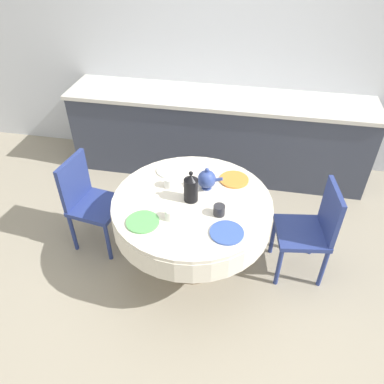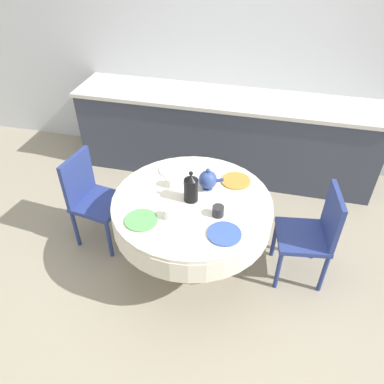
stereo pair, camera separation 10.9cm
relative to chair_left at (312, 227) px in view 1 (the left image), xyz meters
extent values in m
plane|color=#9E937F|center=(-0.94, -0.14, -0.48)|extent=(12.00, 12.00, 0.00)
cube|color=silver|center=(-0.94, 1.70, 0.82)|extent=(7.00, 0.05, 2.60)
cube|color=#383D4C|center=(-0.94, 1.36, -0.05)|extent=(3.20, 0.60, 0.87)
cube|color=beige|center=(-0.94, 1.36, 0.41)|extent=(3.24, 0.64, 0.04)
cylinder|color=brown|center=(-0.94, -0.14, -0.46)|extent=(0.44, 0.44, 0.04)
cylinder|color=brown|center=(-0.94, -0.14, -0.20)|extent=(0.11, 0.11, 0.48)
cylinder|color=silver|center=(-0.94, -0.14, 0.13)|extent=(1.23, 1.23, 0.18)
cylinder|color=silver|center=(-0.94, -0.14, 0.23)|extent=(1.22, 1.22, 0.03)
cube|color=navy|center=(-0.07, -0.01, -0.06)|extent=(0.46, 0.46, 0.04)
cube|color=navy|center=(0.11, 0.02, 0.17)|extent=(0.09, 0.38, 0.42)
cylinder|color=navy|center=(-0.22, -0.21, -0.28)|extent=(0.04, 0.04, 0.40)
cylinder|color=navy|center=(-0.27, 0.14, -0.28)|extent=(0.04, 0.04, 0.40)
cylinder|color=navy|center=(0.13, -0.16, -0.28)|extent=(0.04, 0.04, 0.40)
cylinder|color=navy|center=(0.08, 0.19, -0.28)|extent=(0.04, 0.04, 0.40)
cube|color=navy|center=(-1.82, -0.01, -0.06)|extent=(0.46, 0.46, 0.04)
cube|color=navy|center=(-2.00, 0.02, 0.17)|extent=(0.09, 0.38, 0.42)
cylinder|color=navy|center=(-1.61, 0.14, -0.28)|extent=(0.04, 0.04, 0.40)
cylinder|color=navy|center=(-1.67, -0.21, -0.28)|extent=(0.04, 0.04, 0.40)
cylinder|color=navy|center=(-1.96, 0.19, -0.28)|extent=(0.04, 0.04, 0.40)
cylinder|color=navy|center=(-2.02, -0.16, -0.28)|extent=(0.04, 0.04, 0.40)
cylinder|color=#5BA85B|center=(-1.24, -0.45, 0.26)|extent=(0.24, 0.24, 0.01)
cylinder|color=white|center=(-1.06, -0.37, 0.29)|extent=(0.08, 0.08, 0.08)
cylinder|color=#3856AD|center=(-0.64, -0.45, 0.26)|extent=(0.24, 0.24, 0.01)
cylinder|color=#28282D|center=(-0.72, -0.26, 0.29)|extent=(0.08, 0.08, 0.08)
cylinder|color=white|center=(-1.19, 0.20, 0.26)|extent=(0.24, 0.24, 0.01)
cylinder|color=white|center=(-1.15, 0.00, 0.29)|extent=(0.08, 0.08, 0.08)
cylinder|color=orange|center=(-0.66, 0.17, 0.26)|extent=(0.24, 0.24, 0.01)
cylinder|color=#28282D|center=(-0.85, 0.09, 0.29)|extent=(0.08, 0.08, 0.08)
cylinder|color=black|center=(-0.95, -0.14, 0.34)|extent=(0.11, 0.11, 0.19)
cone|color=black|center=(-0.95, -0.14, 0.46)|extent=(0.10, 0.10, 0.04)
sphere|color=black|center=(-0.95, -0.14, 0.49)|extent=(0.03, 0.03, 0.03)
cylinder|color=#33478E|center=(-0.86, 0.03, 0.26)|extent=(0.08, 0.08, 0.01)
sphere|color=#33478E|center=(-0.86, 0.03, 0.33)|extent=(0.15, 0.15, 0.15)
cylinder|color=#33478E|center=(-0.78, 0.03, 0.34)|extent=(0.08, 0.03, 0.05)
sphere|color=#33478E|center=(-0.86, 0.03, 0.42)|extent=(0.03, 0.03, 0.03)
camera|label=1|loc=(-0.53, -2.29, 2.06)|focal=35.00mm
camera|label=2|loc=(-0.43, -2.27, 2.06)|focal=35.00mm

